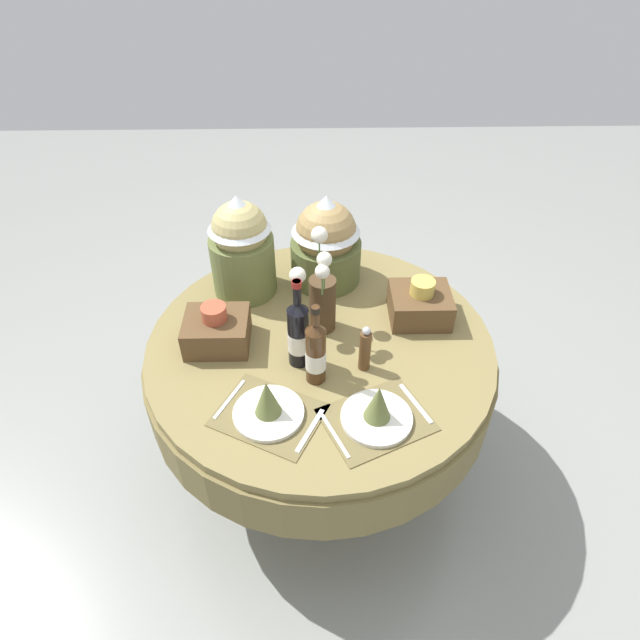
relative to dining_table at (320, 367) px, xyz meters
The scene contains 12 objects.
ground 0.62m from the dining_table, ahead, with size 8.00×8.00×0.00m, color gray.
dining_table is the anchor object (origin of this frame).
place_setting_left 0.45m from the dining_table, 116.67° to the right, with size 0.42×0.38×0.16m.
place_setting_right 0.47m from the dining_table, 65.14° to the right, with size 0.42×0.38×0.16m.
flower_vase 0.32m from the dining_table, 87.38° to the left, with size 0.17×0.20×0.42m.
wine_bottle_left 0.31m from the dining_table, 127.24° to the right, with size 0.08×0.08×0.37m.
wine_bottle_right 0.34m from the dining_table, 95.76° to the right, with size 0.07×0.07×0.33m.
pepper_mill 0.32m from the dining_table, 42.16° to the right, with size 0.04×0.04×0.19m.
gift_tub_back_left 0.60m from the dining_table, 132.91° to the left, with size 0.27×0.27×0.45m.
gift_tub_back_centre 0.54m from the dining_table, 85.46° to the left, with size 0.30×0.30×0.40m.
woven_basket_side_left 0.44m from the dining_table, behind, with size 0.24×0.21×0.18m.
woven_basket_side_right 0.47m from the dining_table, 19.13° to the left, with size 0.24×0.21×0.18m.
Camera 1 is at (-0.03, -1.55, 2.22)m, focal length 30.91 mm.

